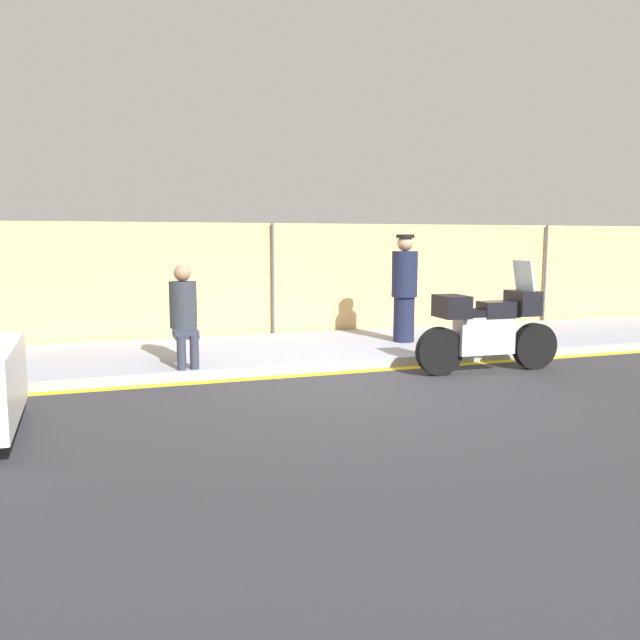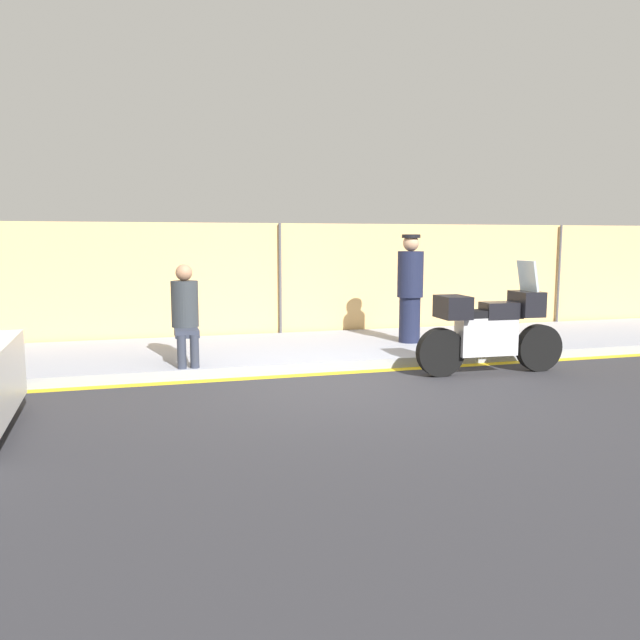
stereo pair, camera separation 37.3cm
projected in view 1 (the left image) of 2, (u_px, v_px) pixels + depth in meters
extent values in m
plane|color=#2D2D33|center=(345.00, 385.00, 7.83)|extent=(120.00, 120.00, 0.00)
cube|color=#8E93A3|center=(295.00, 350.00, 9.94)|extent=(43.36, 2.89, 0.14)
cube|color=gold|center=(326.00, 374.00, 8.51)|extent=(43.36, 0.18, 0.01)
cube|color=#E5B26B|center=(272.00, 282.00, 11.27)|extent=(41.19, 0.08, 2.11)
cylinder|color=#4C4C51|center=(273.00, 283.00, 11.17)|extent=(0.05, 0.05, 2.11)
cylinder|color=#4C4C51|center=(545.00, 277.00, 12.98)|extent=(0.05, 0.05, 2.11)
cylinder|color=black|center=(534.00, 346.00, 8.79)|extent=(0.66, 0.16, 0.65)
cylinder|color=black|center=(440.00, 351.00, 8.39)|extent=(0.66, 0.16, 0.65)
cube|color=silver|center=(484.00, 335.00, 8.55)|extent=(0.82, 0.31, 0.52)
cube|color=black|center=(498.00, 309.00, 8.56)|extent=(0.53, 0.33, 0.22)
cube|color=black|center=(479.00, 313.00, 8.48)|extent=(0.61, 0.30, 0.10)
cube|color=black|center=(523.00, 303.00, 8.65)|extent=(0.34, 0.49, 0.34)
cube|color=silver|center=(524.00, 275.00, 8.61)|extent=(0.12, 0.42, 0.42)
cube|color=black|center=(452.00, 306.00, 8.35)|extent=(0.38, 0.52, 0.30)
cylinder|color=#191E38|center=(404.00, 319.00, 10.30)|extent=(0.35, 0.35, 0.75)
cylinder|color=#191E38|center=(405.00, 274.00, 10.21)|extent=(0.42, 0.42, 0.75)
sphere|color=tan|center=(405.00, 243.00, 10.14)|extent=(0.26, 0.26, 0.26)
cylinder|color=black|center=(405.00, 236.00, 10.13)|extent=(0.30, 0.30, 0.06)
cylinder|color=#2D3342|center=(181.00, 353.00, 8.05)|extent=(0.12, 0.12, 0.44)
cylinder|color=#2D3342|center=(194.00, 352.00, 8.10)|extent=(0.12, 0.12, 0.44)
cube|color=#2D3342|center=(186.00, 333.00, 8.26)|extent=(0.31, 0.44, 0.10)
cylinder|color=#2D3338|center=(183.00, 305.00, 8.42)|extent=(0.37, 0.37, 0.63)
sphere|color=#A37556|center=(182.00, 273.00, 8.36)|extent=(0.23, 0.23, 0.23)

